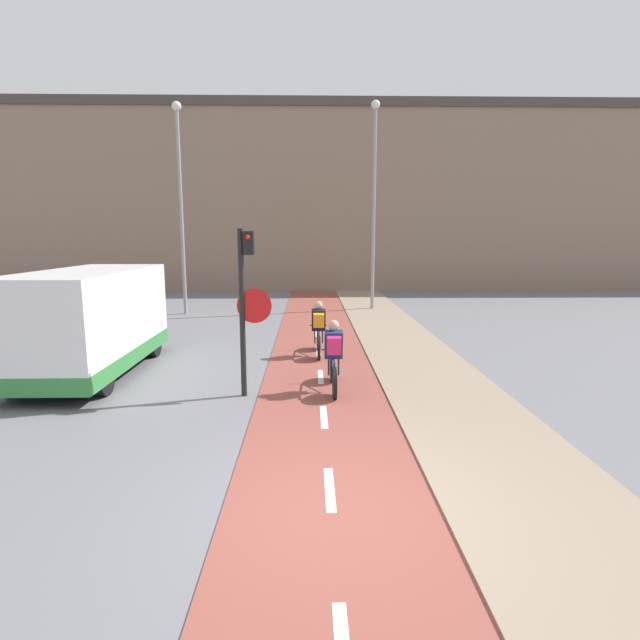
% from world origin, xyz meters
% --- Properties ---
extents(ground_plane, '(120.00, 120.00, 0.00)m').
position_xyz_m(ground_plane, '(0.00, 0.00, 0.00)').
color(ground_plane, slate).
extents(bike_lane, '(2.52, 60.00, 0.02)m').
position_xyz_m(bike_lane, '(0.00, 0.01, 0.01)').
color(bike_lane, brown).
rests_on(bike_lane, ground_plane).
extents(sidewalk_strip, '(2.40, 60.00, 0.05)m').
position_xyz_m(sidewalk_strip, '(2.46, 0.00, 0.03)').
color(sidewalk_strip, gray).
rests_on(sidewalk_strip, ground_plane).
extents(building_row_background, '(60.00, 5.20, 10.51)m').
position_xyz_m(building_row_background, '(0.00, 25.50, 5.26)').
color(building_row_background, '#89705B').
rests_on(building_row_background, ground_plane).
extents(traffic_light_pole, '(0.67, 0.25, 3.26)m').
position_xyz_m(traffic_light_pole, '(-1.46, 4.27, 2.01)').
color(traffic_light_pole, black).
rests_on(traffic_light_pole, ground_plane).
extents(street_lamp_far, '(0.36, 0.36, 8.17)m').
position_xyz_m(street_lamp_far, '(-5.27, 14.87, 4.88)').
color(street_lamp_far, gray).
rests_on(street_lamp_far, ground_plane).
extents(street_lamp_sidewalk, '(0.36, 0.36, 8.52)m').
position_xyz_m(street_lamp_sidewalk, '(2.45, 15.91, 5.06)').
color(street_lamp_sidewalk, gray).
rests_on(street_lamp_sidewalk, ground_plane).
extents(cyclist_near, '(0.46, 1.78, 1.47)m').
position_xyz_m(cyclist_near, '(0.24, 4.53, 0.70)').
color(cyclist_near, black).
rests_on(cyclist_near, ground_plane).
extents(cyclist_far, '(0.46, 1.75, 1.45)m').
position_xyz_m(cyclist_far, '(-0.01, 7.59, 0.70)').
color(cyclist_far, black).
rests_on(cyclist_far, ground_plane).
extents(van, '(1.99, 5.01, 2.37)m').
position_xyz_m(van, '(-5.20, 5.97, 1.17)').
color(van, white).
rests_on(van, ground_plane).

